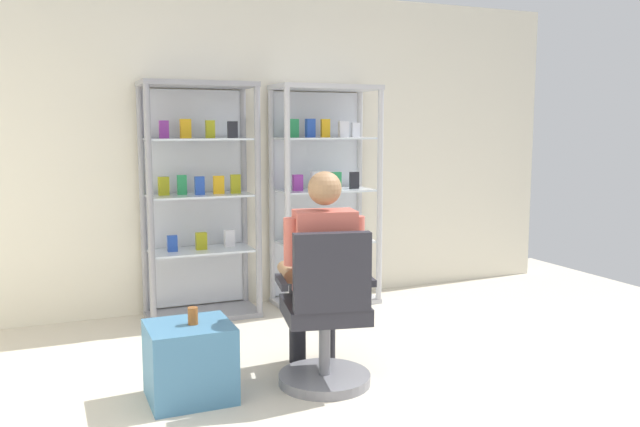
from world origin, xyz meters
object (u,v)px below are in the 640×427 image
(seated_shopkeeper, at_px, (321,265))
(storage_crate, at_px, (190,361))
(display_cabinet_right, at_px, (323,193))
(office_chair, at_px, (326,323))
(display_cabinet_left, at_px, (198,199))
(tea_glass, at_px, (193,316))

(seated_shopkeeper, bearing_deg, storage_crate, -179.07)
(display_cabinet_right, relative_size, office_chair, 1.98)
(display_cabinet_right, xyz_separation_m, storage_crate, (-1.54, -1.68, -0.75))
(display_cabinet_left, distance_m, storage_crate, 1.89)
(office_chair, height_order, tea_glass, office_chair)
(display_cabinet_left, relative_size, office_chair, 1.98)
(display_cabinet_left, height_order, office_chair, display_cabinet_left)
(display_cabinet_left, xyz_separation_m, tea_glass, (-0.42, -1.69, -0.48))
(display_cabinet_left, relative_size, display_cabinet_right, 1.00)
(display_cabinet_left, bearing_deg, storage_crate, -104.66)
(display_cabinet_right, distance_m, office_chair, 2.06)
(storage_crate, bearing_deg, display_cabinet_right, 47.51)
(display_cabinet_right, distance_m, tea_glass, 2.32)
(display_cabinet_right, relative_size, tea_glass, 19.30)
(seated_shopkeeper, height_order, tea_glass, seated_shopkeeper)
(seated_shopkeeper, bearing_deg, office_chair, -101.58)
(office_chair, relative_size, tea_glass, 9.75)
(tea_glass, bearing_deg, storage_crate, 157.80)
(display_cabinet_left, xyz_separation_m, display_cabinet_right, (1.10, -0.00, 0.00))
(office_chair, relative_size, storage_crate, 2.04)
(office_chair, distance_m, storage_crate, 0.82)
(display_cabinet_right, xyz_separation_m, tea_glass, (-1.52, -1.69, -0.48))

